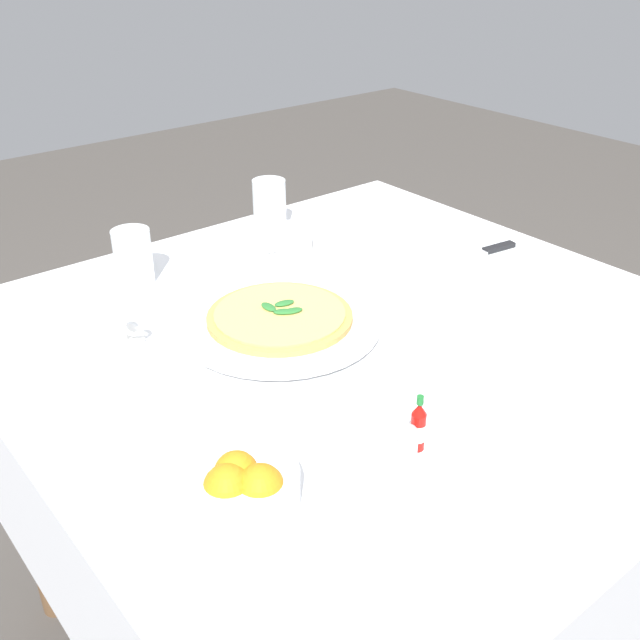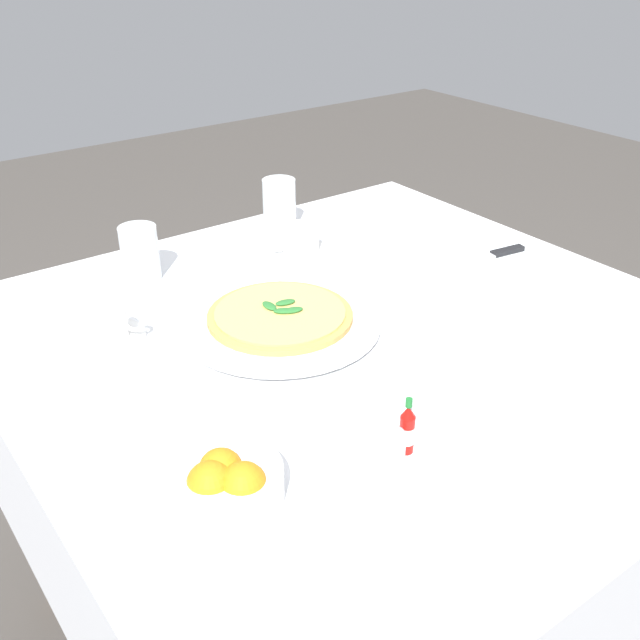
{
  "view_description": "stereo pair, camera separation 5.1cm",
  "coord_description": "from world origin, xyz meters",
  "px_view_note": "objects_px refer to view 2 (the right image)",
  "views": [
    {
      "loc": [
        0.73,
        0.79,
        1.38
      ],
      "look_at": [
        0.05,
        -0.05,
        0.78
      ],
      "focal_mm": 41.53,
      "sensor_mm": 36.0,
      "label": 1
    },
    {
      "loc": [
        0.69,
        0.82,
        1.38
      ],
      "look_at": [
        0.05,
        -0.05,
        0.78
      ],
      "focal_mm": 41.53,
      "sensor_mm": 36.0,
      "label": 2
    }
  ],
  "objects_px": {
    "coffee_cup_near_right": "(105,326)",
    "salt_shaker": "(396,448)",
    "napkin_folded": "(488,262)",
    "dinner_knife": "(487,256)",
    "water_glass_right_edge": "(140,256)",
    "citrus_bowl": "(223,483)",
    "pepper_shaker": "(417,424)",
    "coffee_cup_back_corner": "(300,241)",
    "water_glass_far_left": "(279,208)",
    "hot_sauce_bottle": "(407,430)",
    "pizza_plate": "(280,322)",
    "pizza": "(280,315)"
  },
  "relations": [
    {
      "from": "water_glass_right_edge",
      "to": "pizza",
      "type": "bearing_deg",
      "value": 108.71
    },
    {
      "from": "coffee_cup_near_right",
      "to": "salt_shaker",
      "type": "height_order",
      "value": "same"
    },
    {
      "from": "napkin_folded",
      "to": "dinner_knife",
      "type": "height_order",
      "value": "dinner_knife"
    },
    {
      "from": "pizza_plate",
      "to": "citrus_bowl",
      "type": "bearing_deg",
      "value": 47.12
    },
    {
      "from": "hot_sauce_bottle",
      "to": "pepper_shaker",
      "type": "height_order",
      "value": "hot_sauce_bottle"
    },
    {
      "from": "hot_sauce_bottle",
      "to": "water_glass_far_left",
      "type": "bearing_deg",
      "value": -111.64
    },
    {
      "from": "water_glass_far_left",
      "to": "salt_shaker",
      "type": "distance_m",
      "value": 0.81
    },
    {
      "from": "citrus_bowl",
      "to": "pepper_shaker",
      "type": "bearing_deg",
      "value": 169.61
    },
    {
      "from": "citrus_bowl",
      "to": "salt_shaker",
      "type": "relative_size",
      "value": 2.67
    },
    {
      "from": "napkin_folded",
      "to": "dinner_knife",
      "type": "distance_m",
      "value": 0.01
    },
    {
      "from": "napkin_folded",
      "to": "pepper_shaker",
      "type": "distance_m",
      "value": 0.58
    },
    {
      "from": "coffee_cup_near_right",
      "to": "salt_shaker",
      "type": "bearing_deg",
      "value": 108.84
    },
    {
      "from": "water_glass_far_left",
      "to": "dinner_knife",
      "type": "xyz_separation_m",
      "value": [
        -0.22,
        0.41,
        -0.03
      ]
    },
    {
      "from": "coffee_cup_back_corner",
      "to": "dinner_knife",
      "type": "bearing_deg",
      "value": 133.44
    },
    {
      "from": "coffee_cup_near_right",
      "to": "water_glass_right_edge",
      "type": "xyz_separation_m",
      "value": [
        -0.15,
        -0.18,
        0.02
      ]
    },
    {
      "from": "pizza",
      "to": "salt_shaker",
      "type": "height_order",
      "value": "salt_shaker"
    },
    {
      "from": "water_glass_right_edge",
      "to": "salt_shaker",
      "type": "bearing_deg",
      "value": 92.52
    },
    {
      "from": "pizza_plate",
      "to": "coffee_cup_near_right",
      "type": "bearing_deg",
      "value": -28.59
    },
    {
      "from": "pizza_plate",
      "to": "napkin_folded",
      "type": "distance_m",
      "value": 0.47
    },
    {
      "from": "salt_shaker",
      "to": "pepper_shaker",
      "type": "distance_m",
      "value": 0.06
    },
    {
      "from": "dinner_knife",
      "to": "pizza",
      "type": "bearing_deg",
      "value": 3.31
    },
    {
      "from": "coffee_cup_back_corner",
      "to": "pepper_shaker",
      "type": "bearing_deg",
      "value": 69.21
    },
    {
      "from": "coffee_cup_back_corner",
      "to": "salt_shaker",
      "type": "distance_m",
      "value": 0.67
    },
    {
      "from": "pizza_plate",
      "to": "water_glass_far_left",
      "type": "relative_size",
      "value": 2.99
    },
    {
      "from": "citrus_bowl",
      "to": "hot_sauce_bottle",
      "type": "bearing_deg",
      "value": 166.15
    },
    {
      "from": "water_glass_right_edge",
      "to": "coffee_cup_near_right",
      "type": "bearing_deg",
      "value": 50.76
    },
    {
      "from": "coffee_cup_back_corner",
      "to": "citrus_bowl",
      "type": "distance_m",
      "value": 0.73
    },
    {
      "from": "water_glass_right_edge",
      "to": "napkin_folded",
      "type": "distance_m",
      "value": 0.68
    },
    {
      "from": "pizza",
      "to": "citrus_bowl",
      "type": "height_order",
      "value": "citrus_bowl"
    },
    {
      "from": "pizza",
      "to": "water_glass_right_edge",
      "type": "relative_size",
      "value": 2.31
    },
    {
      "from": "water_glass_right_edge",
      "to": "dinner_knife",
      "type": "relative_size",
      "value": 0.54
    },
    {
      "from": "pizza",
      "to": "napkin_folded",
      "type": "distance_m",
      "value": 0.47
    },
    {
      "from": "pizza",
      "to": "hot_sauce_bottle",
      "type": "height_order",
      "value": "hot_sauce_bottle"
    },
    {
      "from": "dinner_knife",
      "to": "pepper_shaker",
      "type": "bearing_deg",
      "value": 41.6
    },
    {
      "from": "pizza_plate",
      "to": "salt_shaker",
      "type": "xyz_separation_m",
      "value": [
        0.08,
        0.38,
        0.01
      ]
    },
    {
      "from": "pizza",
      "to": "coffee_cup_near_right",
      "type": "distance_m",
      "value": 0.29
    },
    {
      "from": "water_glass_right_edge",
      "to": "citrus_bowl",
      "type": "xyz_separation_m",
      "value": [
        0.18,
        0.63,
        -0.02
      ]
    },
    {
      "from": "pizza_plate",
      "to": "coffee_cup_near_right",
      "type": "xyz_separation_m",
      "value": [
        0.25,
        -0.14,
        0.01
      ]
    },
    {
      "from": "water_glass_far_left",
      "to": "citrus_bowl",
      "type": "bearing_deg",
      "value": 51.91
    },
    {
      "from": "napkin_folded",
      "to": "citrus_bowl",
      "type": "relative_size",
      "value": 1.63
    },
    {
      "from": "coffee_cup_near_right",
      "to": "hot_sauce_bottle",
      "type": "height_order",
      "value": "hot_sauce_bottle"
    },
    {
      "from": "coffee_cup_near_right",
      "to": "hot_sauce_bottle",
      "type": "relative_size",
      "value": 1.57
    },
    {
      "from": "pizza_plate",
      "to": "coffee_cup_back_corner",
      "type": "bearing_deg",
      "value": -131.19
    },
    {
      "from": "water_glass_far_left",
      "to": "salt_shaker",
      "type": "xyz_separation_m",
      "value": [
        0.32,
        0.75,
        -0.02
      ]
    },
    {
      "from": "napkin_folded",
      "to": "salt_shaker",
      "type": "bearing_deg",
      "value": 46.03
    },
    {
      "from": "coffee_cup_back_corner",
      "to": "hot_sauce_bottle",
      "type": "relative_size",
      "value": 1.59
    },
    {
      "from": "pizza_plate",
      "to": "water_glass_right_edge",
      "type": "height_order",
      "value": "water_glass_right_edge"
    },
    {
      "from": "coffee_cup_back_corner",
      "to": "napkin_folded",
      "type": "xyz_separation_m",
      "value": [
        -0.26,
        0.27,
        -0.02
      ]
    },
    {
      "from": "pizza_plate",
      "to": "pepper_shaker",
      "type": "bearing_deg",
      "value": 86.76
    },
    {
      "from": "coffee_cup_near_right",
      "to": "water_glass_far_left",
      "type": "relative_size",
      "value": 1.14
    }
  ]
}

